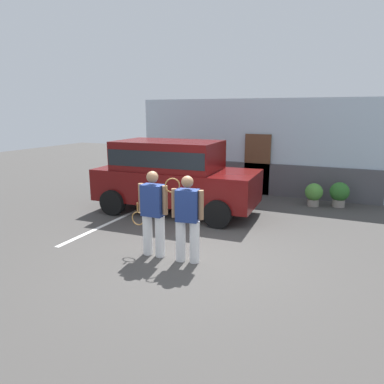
# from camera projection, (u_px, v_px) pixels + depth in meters

# --- Properties ---
(ground_plane) EXTENTS (40.00, 40.00, 0.00)m
(ground_plane) POSITION_uv_depth(u_px,v_px,m) (189.00, 257.00, 7.18)
(ground_plane) COLOR #423F3D
(parking_stripe_0) EXTENTS (0.12, 4.40, 0.01)m
(parking_stripe_0) POSITION_uv_depth(u_px,v_px,m) (117.00, 219.00, 9.64)
(parking_stripe_0) COLOR silver
(parking_stripe_0) RESTS_ON ground_plane
(house_frontage) EXTENTS (9.24, 0.40, 3.29)m
(house_frontage) POSITION_uv_depth(u_px,v_px,m) (263.00, 150.00, 12.39)
(house_frontage) COLOR silver
(house_frontage) RESTS_ON ground_plane
(parked_suv) EXTENTS (4.67, 2.31, 2.05)m
(parked_suv) POSITION_uv_depth(u_px,v_px,m) (173.00, 173.00, 10.18)
(parked_suv) COLOR #590C0C
(parked_suv) RESTS_ON ground_plane
(tennis_player_man) EXTENTS (0.90, 0.27, 1.74)m
(tennis_player_man) POSITION_uv_depth(u_px,v_px,m) (153.00, 213.00, 7.07)
(tennis_player_man) COLOR white
(tennis_player_man) RESTS_ON ground_plane
(tennis_player_woman) EXTENTS (0.77, 0.32, 1.70)m
(tennis_player_woman) POSITION_uv_depth(u_px,v_px,m) (187.00, 218.00, 6.78)
(tennis_player_woman) COLOR white
(tennis_player_woman) RESTS_ON ground_plane
(potted_plant_by_porch) EXTENTS (0.54, 0.54, 0.71)m
(potted_plant_by_porch) POSITION_uv_depth(u_px,v_px,m) (314.00, 193.00, 10.94)
(potted_plant_by_porch) COLOR gray
(potted_plant_by_porch) RESTS_ON ground_plane
(potted_plant_secondary) EXTENTS (0.58, 0.58, 0.76)m
(potted_plant_secondary) POSITION_uv_depth(u_px,v_px,m) (339.00, 193.00, 10.84)
(potted_plant_secondary) COLOR gray
(potted_plant_secondary) RESTS_ON ground_plane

